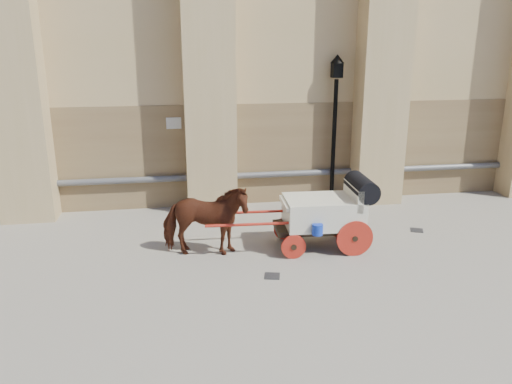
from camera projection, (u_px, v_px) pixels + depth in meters
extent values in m
plane|color=slate|center=(268.00, 256.00, 11.40)|extent=(90.00, 90.00, 0.00)
cube|color=olive|center=(308.00, 152.00, 15.21)|extent=(44.00, 0.35, 3.00)
cylinder|color=#59595B|center=(310.00, 173.00, 15.12)|extent=(42.00, 0.18, 0.18)
cube|color=beige|center=(174.00, 123.00, 14.13)|extent=(0.42, 0.04, 0.32)
imported|color=brown|center=(205.00, 221.00, 11.23)|extent=(2.10, 1.21, 1.67)
cube|color=black|center=(319.00, 227.00, 11.76)|extent=(2.11, 1.04, 0.11)
cube|color=beige|center=(323.00, 212.00, 11.66)|extent=(1.84, 1.26, 0.66)
cube|color=beige|center=(353.00, 195.00, 11.63)|extent=(0.20, 1.18, 0.52)
cube|color=beige|center=(290.00, 203.00, 11.51)|extent=(0.38, 1.05, 0.09)
cylinder|color=black|center=(362.00, 187.00, 11.60)|extent=(0.59, 1.20, 0.53)
cylinder|color=#B22316|center=(355.00, 238.00, 11.31)|extent=(0.85, 0.10, 0.84)
cylinder|color=#B22316|center=(341.00, 221.00, 12.42)|extent=(0.85, 0.10, 0.84)
cylinder|color=#B22316|center=(294.00, 247.00, 11.20)|extent=(0.56, 0.09, 0.56)
cylinder|color=#B22316|center=(285.00, 229.00, 12.31)|extent=(0.56, 0.09, 0.56)
cylinder|color=#B22316|center=(255.00, 224.00, 11.12)|extent=(2.25, 0.18, 0.07)
cylinder|color=#B22316|center=(252.00, 212.00, 11.92)|extent=(2.25, 0.18, 0.07)
cylinder|color=#1133B9|center=(317.00, 230.00, 11.06)|extent=(0.24, 0.24, 0.24)
cylinder|color=black|center=(334.00, 143.00, 14.80)|extent=(0.12, 0.12, 3.69)
cone|color=black|center=(331.00, 196.00, 15.27)|extent=(0.37, 0.37, 0.37)
cube|color=black|center=(337.00, 70.00, 14.20)|extent=(0.29, 0.29, 0.43)
cone|color=black|center=(337.00, 59.00, 14.11)|extent=(0.41, 0.41, 0.25)
cube|color=black|center=(272.00, 276.00, 10.41)|extent=(0.39, 0.39, 0.01)
cube|color=black|center=(417.00, 230.00, 12.96)|extent=(0.42, 0.42, 0.01)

